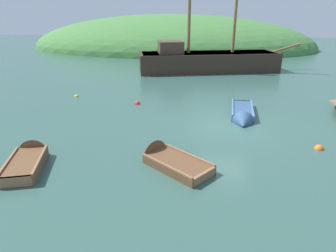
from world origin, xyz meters
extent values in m
plane|color=#33564C|center=(0.00, 0.00, 0.00)|extent=(120.00, 120.00, 0.00)
ellipsoid|color=#477F3D|center=(-7.12, 35.24, 0.00)|extent=(45.57, 27.24, 10.41)
cube|color=#38281E|center=(-0.97, 14.95, 0.49)|extent=(13.74, 7.01, 2.57)
cube|color=#997A51|center=(-0.97, 14.95, 1.72)|extent=(13.15, 6.59, 0.10)
cylinder|color=olive|center=(6.58, 16.96, 2.07)|extent=(2.90, 0.95, 0.97)
cylinder|color=olive|center=(1.33, 15.56, 6.28)|extent=(0.28, 0.28, 9.02)
cylinder|color=olive|center=(-2.89, 14.44, 5.83)|extent=(0.30, 0.30, 8.12)
cube|color=#4C3828|center=(-4.55, 14.00, 2.32)|extent=(2.80, 3.09, 1.10)
cube|color=brown|center=(-1.90, -4.49, 0.10)|extent=(2.73, 2.51, 0.44)
cone|color=brown|center=(-3.13, -3.55, 0.10)|extent=(1.24, 1.35, 1.21)
cube|color=#8E6242|center=(-0.97, -5.20, 0.16)|extent=(0.79, 0.99, 0.31)
cube|color=#8E6242|center=(-2.25, -4.22, 0.26)|extent=(0.86, 1.04, 0.05)
cube|color=#8E6242|center=(-1.56, -4.75, 0.26)|extent=(0.86, 1.04, 0.05)
cube|color=#8E6242|center=(-1.54, -4.01, 0.35)|extent=(1.97, 1.53, 0.07)
cube|color=#8E6242|center=(-2.27, -4.96, 0.35)|extent=(1.97, 1.53, 0.07)
cube|color=#335175|center=(1.04, 2.19, 0.10)|extent=(1.38, 3.22, 0.44)
cone|color=#335175|center=(0.90, 0.25, 0.10)|extent=(1.14, 0.84, 1.09)
cube|color=#4F75A1|center=(1.16, 3.71, 0.17)|extent=(1.04, 0.20, 0.31)
cube|color=#4F75A1|center=(1.00, 1.64, 0.26)|extent=(1.07, 0.26, 0.05)
cube|color=#4F75A1|center=(1.08, 2.74, 0.26)|extent=(1.07, 0.26, 0.05)
cube|color=#4F75A1|center=(0.51, 2.23, 0.35)|extent=(0.31, 3.07, 0.07)
cube|color=#4F75A1|center=(1.58, 2.15, 0.35)|extent=(0.31, 3.07, 0.07)
cube|color=brown|center=(-7.33, -5.35, 0.13)|extent=(1.81, 2.55, 0.50)
cone|color=brown|center=(-7.77, -3.97, 0.13)|extent=(1.23, 0.91, 1.10)
cube|color=#8E6242|center=(-6.99, -6.40, 0.21)|extent=(1.02, 0.43, 0.35)
cube|color=#8E6242|center=(-7.45, -4.97, 0.32)|extent=(1.06, 0.50, 0.05)
cube|color=#8E6242|center=(-7.20, -5.74, 0.32)|extent=(1.06, 0.50, 0.05)
cube|color=#8E6242|center=(-6.82, -5.19, 0.41)|extent=(0.77, 2.18, 0.07)
cube|color=#8E6242|center=(-7.84, -5.52, 0.41)|extent=(0.77, 2.18, 0.07)
sphere|color=red|center=(-5.24, 3.18, 0.00)|extent=(0.36, 0.36, 0.36)
sphere|color=yellow|center=(-9.73, 4.24, 0.00)|extent=(0.29, 0.29, 0.29)
sphere|color=orange|center=(3.76, -2.08, 0.00)|extent=(0.37, 0.37, 0.37)
camera|label=1|loc=(-1.02, -13.68, 5.27)|focal=30.85mm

